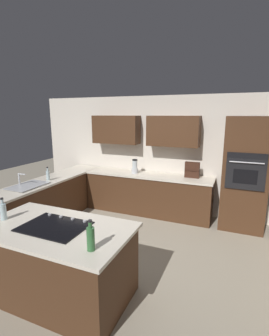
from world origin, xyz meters
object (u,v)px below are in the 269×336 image
(cooktop, at_px, (55,226))
(blender, at_px, (135,167))
(sink_unit, at_px, (27,185))
(spice_rack, at_px, (192,170))
(oil_bottle, at_px, (3,211))
(wall_oven, at_px, (245,174))
(second_bottle, at_px, (91,238))
(dish_soap_bottle, at_px, (48,175))

(cooktop, distance_m, blender, 2.86)
(sink_unit, distance_m, spice_rack, 3.24)
(spice_rack, xyz_separation_m, oil_bottle, (1.81, 3.04, -0.05))
(cooktop, bearing_deg, oil_bottle, 6.61)
(blender, bearing_deg, oil_bottle, 79.17)
(blender, height_order, oil_bottle, blender)
(blender, distance_m, spice_rack, 1.25)
(wall_oven, bearing_deg, second_bottle, 65.92)
(cooktop, bearing_deg, wall_oven, -125.94)
(cooktop, xyz_separation_m, spice_rack, (-1.08, -2.96, 0.16))
(sink_unit, bearing_deg, oil_bottle, 125.34)
(sink_unit, height_order, cooktop, sink_unit)
(cooktop, distance_m, dish_soap_bottle, 2.23)
(cooktop, xyz_separation_m, oil_bottle, (0.73, 0.08, 0.11))
(blender, bearing_deg, sink_unit, 50.15)
(spice_rack, height_order, oil_bottle, spice_rack)
(sink_unit, height_order, second_bottle, second_bottle)
(cooktop, distance_m, spice_rack, 3.15)
(wall_oven, xyz_separation_m, sink_unit, (3.68, 1.74, -0.17))
(sink_unit, xyz_separation_m, second_bottle, (-2.27, 1.41, 0.11))
(spice_rack, bearing_deg, oil_bottle, 59.23)
(blender, relative_size, spice_rack, 0.97)
(second_bottle, bearing_deg, wall_oven, -114.08)
(oil_bottle, bearing_deg, second_bottle, 172.41)
(wall_oven, xyz_separation_m, spice_rack, (1.00, -0.08, -0.02))
(blender, relative_size, oil_bottle, 1.11)
(dish_soap_bottle, height_order, oil_bottle, oil_bottle)
(blender, bearing_deg, spice_rack, -175.07)
(sink_unit, xyz_separation_m, oil_bottle, (-0.87, 1.22, 0.10))
(sink_unit, height_order, dish_soap_bottle, dish_soap_bottle)
(dish_soap_bottle, relative_size, second_bottle, 0.87)
(blender, relative_size, second_bottle, 1.01)
(wall_oven, distance_m, sink_unit, 4.07)
(second_bottle, bearing_deg, cooktop, -21.83)
(wall_oven, relative_size, dish_soap_bottle, 7.86)
(wall_oven, height_order, second_bottle, wall_oven)
(wall_oven, height_order, spice_rack, wall_oven)
(cooktop, height_order, blender, blender)
(sink_unit, bearing_deg, cooktop, 144.48)
(blender, bearing_deg, dish_soap_bottle, 41.95)
(spice_rack, distance_m, dish_soap_bottle, 2.94)
(sink_unit, distance_m, blender, 2.23)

